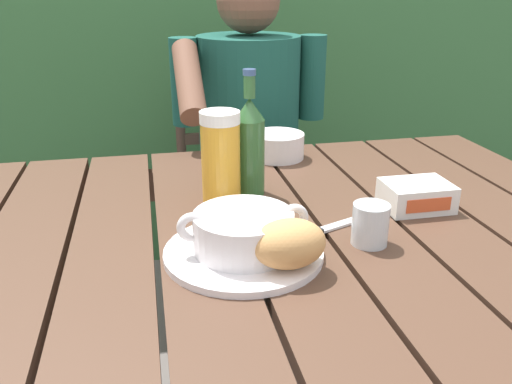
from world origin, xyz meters
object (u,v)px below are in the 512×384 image
object	(u,v)px
serving_plate	(244,252)
soup_bowl	(243,231)
beer_glass	(221,158)
water_glass_small	(370,224)
table_knife	(319,231)
bread_roll	(289,244)
beer_bottle	(250,145)
butter_tub	(416,196)
diner_bowl	(277,146)
person_eating	(250,137)
chair_near_diner	(241,189)

from	to	relation	value
serving_plate	soup_bowl	world-z (taller)	soup_bowl
beer_glass	water_glass_small	distance (m)	0.32
table_knife	serving_plate	bearing A→B (deg)	-159.58
bread_roll	beer_bottle	bearing A→B (deg)	88.95
soup_bowl	water_glass_small	size ratio (longest dim) A/B	2.96
beer_glass	butter_tub	distance (m)	0.39
beer_bottle	table_knife	world-z (taller)	beer_bottle
serving_plate	water_glass_small	distance (m)	0.22
soup_bowl	water_glass_small	bearing A→B (deg)	-0.35
soup_bowl	beer_glass	bearing A→B (deg)	90.60
water_glass_small	soup_bowl	bearing A→B (deg)	179.65
butter_tub	diner_bowl	size ratio (longest dim) A/B	0.96
table_knife	person_eating	bearing A→B (deg)	87.89
butter_tub	table_knife	distance (m)	0.23
table_knife	diner_bowl	bearing A→B (deg)	85.89
beer_glass	diner_bowl	bearing A→B (deg)	55.44
chair_near_diner	person_eating	size ratio (longest dim) A/B	0.81
beer_bottle	person_eating	bearing A→B (deg)	78.61
serving_plate	soup_bowl	distance (m)	0.04
beer_bottle	water_glass_small	xyz separation A→B (m)	(0.16, -0.27, -0.07)
chair_near_diner	soup_bowl	bearing A→B (deg)	-99.88
chair_near_diner	serving_plate	xyz separation A→B (m)	(-0.18, -1.03, 0.30)
water_glass_small	table_knife	xyz separation A→B (m)	(-0.07, 0.06, -0.03)
beer_glass	table_knife	world-z (taller)	beer_glass
soup_bowl	beer_glass	xyz separation A→B (m)	(-0.00, 0.23, 0.05)
soup_bowl	beer_bottle	distance (m)	0.28
soup_bowl	diner_bowl	xyz separation A→B (m)	(0.18, 0.49, -0.01)
bread_roll	table_knife	xyz separation A→B (m)	(0.09, 0.12, -0.05)
beer_bottle	serving_plate	bearing A→B (deg)	-103.43
chair_near_diner	bread_roll	size ratio (longest dim) A/B	8.21
person_eating	serving_plate	distance (m)	0.85
water_glass_small	table_knife	bearing A→B (deg)	141.22
chair_near_diner	beer_bottle	bearing A→B (deg)	-98.62
beer_glass	table_knife	xyz separation A→B (m)	(0.15, -0.17, -0.09)
person_eating	water_glass_small	distance (m)	0.84
person_eating	bread_roll	size ratio (longest dim) A/B	10.18
person_eating	table_knife	world-z (taller)	person_eating
chair_near_diner	serving_plate	size ratio (longest dim) A/B	3.84
chair_near_diner	butter_tub	size ratio (longest dim) A/B	7.77
chair_near_diner	serving_plate	distance (m)	1.09
person_eating	diner_bowl	size ratio (longest dim) A/B	9.22
serving_plate	diner_bowl	size ratio (longest dim) A/B	1.94
soup_bowl	bread_roll	bearing A→B (deg)	-49.40
serving_plate	water_glass_small	xyz separation A→B (m)	(0.22, -0.00, 0.03)
person_eating	butter_tub	distance (m)	0.74
water_glass_small	serving_plate	bearing A→B (deg)	179.65
serving_plate	person_eating	bearing A→B (deg)	77.95
diner_bowl	butter_tub	bearing A→B (deg)	-62.75
chair_near_diner	bread_roll	world-z (taller)	chair_near_diner
person_eating	serving_plate	size ratio (longest dim) A/B	4.76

